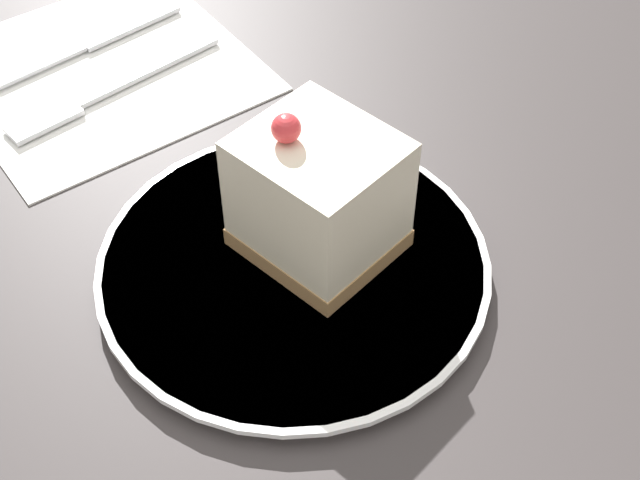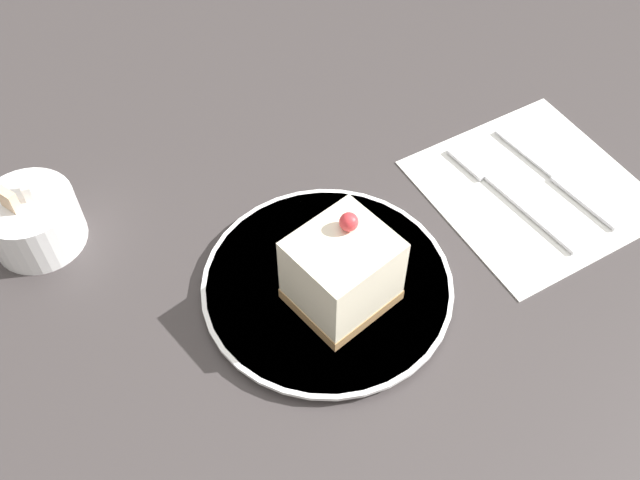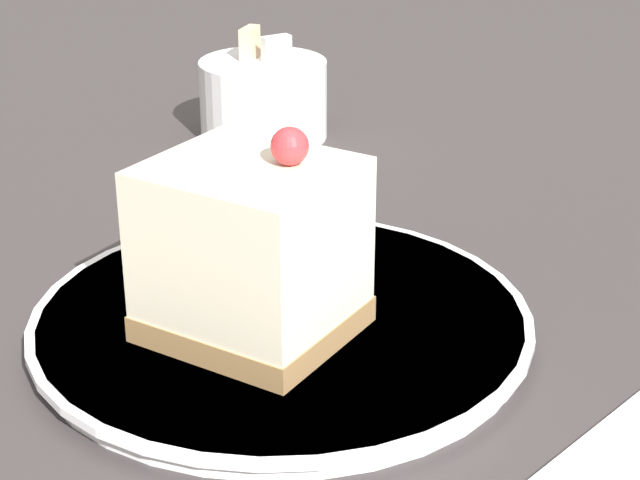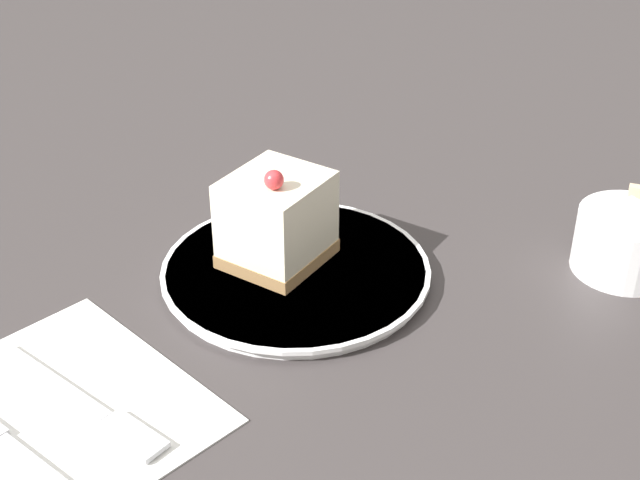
# 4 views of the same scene
# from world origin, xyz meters

# --- Properties ---
(ground_plane) EXTENTS (4.00, 4.00, 0.00)m
(ground_plane) POSITION_xyz_m (0.00, 0.00, 0.00)
(ground_plane) COLOR #383333
(plate) EXTENTS (0.23, 0.23, 0.01)m
(plate) POSITION_xyz_m (0.01, -0.03, 0.01)
(plate) COLOR white
(plate) RESTS_ON ground_plane
(cake_slice) EXTENTS (0.09, 0.08, 0.09)m
(cake_slice) POSITION_xyz_m (0.01, -0.06, 0.05)
(cake_slice) COLOR #9E7547
(cake_slice) RESTS_ON plate
(napkin) EXTENTS (0.23, 0.23, 0.00)m
(napkin) POSITION_xyz_m (0.25, -0.06, 0.00)
(napkin) COLOR white
(napkin) RESTS_ON ground_plane
(fork) EXTENTS (0.02, 0.17, 0.00)m
(fork) POSITION_xyz_m (0.23, -0.05, 0.01)
(fork) COLOR silver
(fork) RESTS_ON napkin
(sugar_bowl) EXTENTS (0.09, 0.09, 0.08)m
(sugar_bowl) POSITION_xyz_m (-0.18, 0.18, 0.03)
(sugar_bowl) COLOR white
(sugar_bowl) RESTS_ON ground_plane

